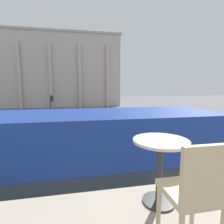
# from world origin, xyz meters

# --- Properties ---
(double_decker_bus) EXTENTS (10.77, 2.73, 4.15)m
(double_decker_bus) POSITION_xyz_m (-0.95, 3.22, 2.33)
(double_decker_bus) COLOR black
(double_decker_bus) RESTS_ON ground_plane
(cafe_dining_table) EXTENTS (0.60, 0.60, 0.73)m
(cafe_dining_table) POSITION_xyz_m (1.00, -0.35, 4.15)
(cafe_dining_table) COLOR #2D2D30
(cafe_dining_table) RESTS_ON cafe_floor_slab
(cafe_chair_0) EXTENTS (0.40, 0.40, 0.91)m
(cafe_chair_0) POSITION_xyz_m (0.99, -0.96, 4.13)
(cafe_chair_0) COLOR #D1B789
(cafe_chair_0) RESTS_ON cafe_floor_slab
(plaza_building_left) EXTENTS (36.24, 12.52, 19.10)m
(plaza_building_left) POSITION_xyz_m (-6.41, 49.84, 9.55)
(plaza_building_left) COLOR #BCB2A8
(plaza_building_left) RESTS_ON ground_plane
(traffic_light_near) EXTENTS (0.42, 0.24, 3.30)m
(traffic_light_near) POSITION_xyz_m (7.59, 11.10, 2.17)
(traffic_light_near) COLOR black
(traffic_light_near) RESTS_ON ground_plane
(traffic_light_mid) EXTENTS (0.42, 0.24, 4.08)m
(traffic_light_mid) POSITION_xyz_m (-3.05, 20.05, 2.65)
(traffic_light_mid) COLOR black
(traffic_light_mid) RESTS_ON ground_plane
(car_maroon) EXTENTS (4.20, 1.93, 1.35)m
(car_maroon) POSITION_xyz_m (5.35, 27.09, 0.70)
(car_maroon) COLOR black
(car_maroon) RESTS_ON ground_plane
(car_white) EXTENTS (4.20, 1.93, 1.35)m
(car_white) POSITION_xyz_m (0.12, 24.17, 0.70)
(car_white) COLOR black
(car_white) RESTS_ON ground_plane
(pedestrian_olive) EXTENTS (0.32, 0.32, 1.83)m
(pedestrian_olive) POSITION_xyz_m (4.60, 13.96, 1.06)
(pedestrian_olive) COLOR #282B33
(pedestrian_olive) RESTS_ON ground_plane
(pedestrian_white) EXTENTS (0.32, 0.32, 1.74)m
(pedestrian_white) POSITION_xyz_m (9.99, 11.27, 1.01)
(pedestrian_white) COLOR #282B33
(pedestrian_white) RESTS_ON ground_plane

